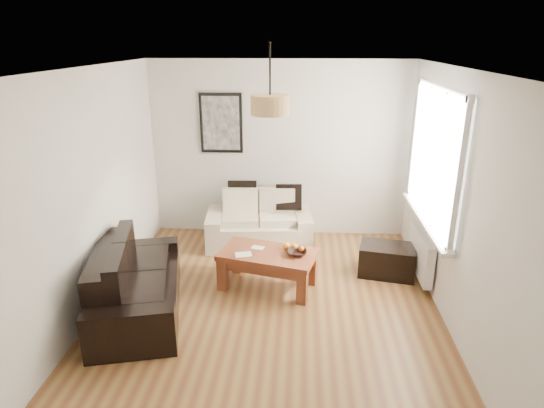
# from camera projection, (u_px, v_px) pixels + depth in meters

# --- Properties ---
(floor) EXTENTS (4.50, 4.50, 0.00)m
(floor) POSITION_uv_depth(u_px,v_px,m) (268.00, 310.00, 5.17)
(floor) COLOR brown
(floor) RESTS_ON ground
(ceiling) EXTENTS (3.80, 4.50, 0.00)m
(ceiling) POSITION_uv_depth(u_px,v_px,m) (268.00, 69.00, 4.28)
(ceiling) COLOR white
(ceiling) RESTS_ON floor
(wall_back) EXTENTS (3.80, 0.04, 2.60)m
(wall_back) POSITION_uv_depth(u_px,v_px,m) (279.00, 150.00, 6.84)
(wall_back) COLOR silver
(wall_back) RESTS_ON floor
(wall_front) EXTENTS (3.80, 0.04, 2.60)m
(wall_front) POSITION_uv_depth(u_px,v_px,m) (239.00, 333.00, 2.61)
(wall_front) COLOR silver
(wall_front) RESTS_ON floor
(wall_left) EXTENTS (0.04, 4.50, 2.60)m
(wall_left) POSITION_uv_depth(u_px,v_px,m) (88.00, 197.00, 4.84)
(wall_left) COLOR silver
(wall_left) RESTS_ON floor
(wall_right) EXTENTS (0.04, 4.50, 2.60)m
(wall_right) POSITION_uv_depth(u_px,v_px,m) (458.00, 205.00, 4.61)
(wall_right) COLOR silver
(wall_right) RESTS_ON floor
(window_bay) EXTENTS (0.14, 1.90, 1.60)m
(window_bay) POSITION_uv_depth(u_px,v_px,m) (436.00, 156.00, 5.26)
(window_bay) COLOR white
(window_bay) RESTS_ON wall_right
(radiator) EXTENTS (0.10, 0.90, 0.52)m
(radiator) POSITION_uv_depth(u_px,v_px,m) (421.00, 253.00, 5.67)
(radiator) COLOR white
(radiator) RESTS_ON wall_right
(poster) EXTENTS (0.62, 0.04, 0.87)m
(poster) POSITION_uv_depth(u_px,v_px,m) (221.00, 123.00, 6.73)
(poster) COLOR black
(poster) RESTS_ON wall_back
(pendant_shade) EXTENTS (0.40, 0.40, 0.20)m
(pendant_shade) POSITION_uv_depth(u_px,v_px,m) (270.00, 105.00, 4.69)
(pendant_shade) COLOR tan
(pendant_shade) RESTS_ON ceiling
(loveseat_cream) EXTENTS (1.58, 0.97, 0.75)m
(loveseat_cream) POSITION_uv_depth(u_px,v_px,m) (259.00, 220.00, 6.73)
(loveseat_cream) COLOR #C2B49C
(loveseat_cream) RESTS_ON floor
(sofa_leather) EXTENTS (1.24, 1.91, 0.76)m
(sofa_leather) POSITION_uv_depth(u_px,v_px,m) (137.00, 281.00, 5.03)
(sofa_leather) COLOR black
(sofa_leather) RESTS_ON floor
(coffee_table) EXTENTS (1.25, 0.88, 0.46)m
(coffee_table) POSITION_uv_depth(u_px,v_px,m) (268.00, 269.00, 5.59)
(coffee_table) COLOR brown
(coffee_table) RESTS_ON floor
(ottoman) EXTENTS (0.77, 0.57, 0.40)m
(ottoman) POSITION_uv_depth(u_px,v_px,m) (387.00, 260.00, 5.90)
(ottoman) COLOR black
(ottoman) RESTS_ON floor
(cushion_left) EXTENTS (0.42, 0.15, 0.42)m
(cushion_left) POSITION_uv_depth(u_px,v_px,m) (242.00, 195.00, 6.81)
(cushion_left) COLOR black
(cushion_left) RESTS_ON loveseat_cream
(cushion_right) EXTENTS (0.38, 0.15, 0.38)m
(cushion_right) POSITION_uv_depth(u_px,v_px,m) (289.00, 197.00, 6.77)
(cushion_right) COLOR black
(cushion_right) RESTS_ON loveseat_cream
(fruit_bowl) EXTENTS (0.25, 0.25, 0.06)m
(fruit_bowl) POSITION_uv_depth(u_px,v_px,m) (297.00, 253.00, 5.44)
(fruit_bowl) COLOR black
(fruit_bowl) RESTS_ON coffee_table
(orange_a) EXTENTS (0.09, 0.09, 0.09)m
(orange_a) POSITION_uv_depth(u_px,v_px,m) (295.00, 247.00, 5.56)
(orange_a) COLOR orange
(orange_a) RESTS_ON fruit_bowl
(orange_b) EXTENTS (0.07, 0.07, 0.07)m
(orange_b) POSITION_uv_depth(u_px,v_px,m) (301.00, 249.00, 5.51)
(orange_b) COLOR #DD5712
(orange_b) RESTS_ON fruit_bowl
(orange_c) EXTENTS (0.10, 0.10, 0.09)m
(orange_c) POSITION_uv_depth(u_px,v_px,m) (287.00, 246.00, 5.58)
(orange_c) COLOR orange
(orange_c) RESTS_ON fruit_bowl
(papers) EXTENTS (0.22, 0.18, 0.01)m
(papers) POSITION_uv_depth(u_px,v_px,m) (243.00, 255.00, 5.45)
(papers) COLOR silver
(papers) RESTS_ON coffee_table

